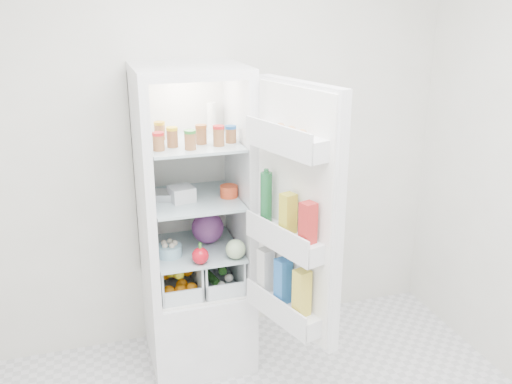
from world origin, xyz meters
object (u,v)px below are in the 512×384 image
object	(u,v)px
refrigerator	(194,256)
mushroom_bowl	(169,251)
fridge_door	(294,220)
red_cabbage	(208,228)

from	to	relation	value
refrigerator	mushroom_bowl	distance (m)	0.24
mushroom_bowl	fridge_door	distance (m)	0.81
red_cabbage	mushroom_bowl	bearing A→B (deg)	-154.42
fridge_door	red_cabbage	bearing A→B (deg)	8.80
mushroom_bowl	fridge_door	world-z (taller)	fridge_door
mushroom_bowl	red_cabbage	bearing A→B (deg)	25.58
red_cabbage	refrigerator	bearing A→B (deg)	173.82
refrigerator	mushroom_bowl	xyz separation A→B (m)	(-0.17, -0.13, 0.11)
red_cabbage	mushroom_bowl	distance (m)	0.28
refrigerator	fridge_door	xyz separation A→B (m)	(0.39, -0.62, 0.43)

